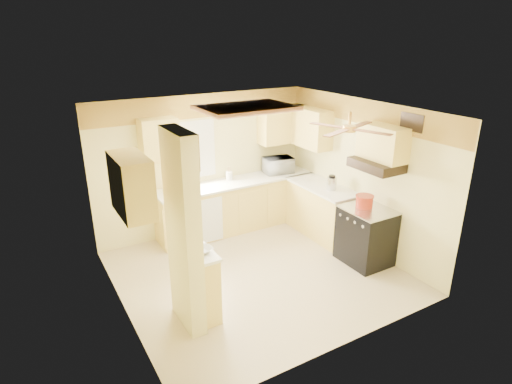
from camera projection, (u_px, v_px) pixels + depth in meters
floor at (258, 273)px, 6.59m from camera, size 4.00×4.00×0.00m
ceiling at (258, 111)px, 5.71m from camera, size 4.00×4.00×0.00m
wall_back at (204, 164)px, 7.68m from camera, size 4.00×0.00×4.00m
wall_front at (347, 253)px, 4.62m from camera, size 4.00×0.00×4.00m
wall_left at (117, 228)px, 5.20m from camera, size 0.00×3.80×3.80m
wall_right at (361, 175)px, 7.10m from camera, size 0.00×3.80×3.80m
wallpaper_border at (202, 106)px, 7.30m from camera, size 4.00×0.02×0.40m
partition_column at (184, 233)px, 5.07m from camera, size 0.20×0.70×2.50m
partition_ledge at (204, 286)px, 5.45m from camera, size 0.25×0.55×0.90m
ledge_top at (202, 253)px, 5.29m from camera, size 0.28×0.58×0.04m
lower_cabinets_back at (237, 206)px, 7.96m from camera, size 3.00×0.60×0.90m
lower_cabinets_right at (322, 211)px, 7.72m from camera, size 0.60×1.40×0.90m
countertop_back at (237, 182)px, 7.79m from camera, size 3.04×0.64×0.04m
countertop_right at (323, 187)px, 7.55m from camera, size 0.64×1.44×0.04m
dishwasher_panel at (207, 221)px, 7.36m from camera, size 0.58×0.02×0.80m
window at (190, 150)px, 7.45m from camera, size 0.92×0.02×1.02m
upper_cab_back_left at (159, 140)px, 6.93m from camera, size 0.60×0.35×0.70m
upper_cab_back_right at (282, 124)px, 8.07m from camera, size 0.90×0.35×0.70m
upper_cab_right at (309, 127)px, 7.81m from camera, size 0.35×1.00×0.70m
upper_cab_left_wall at (132, 185)px, 4.87m from camera, size 0.35×0.75×0.70m
upper_cab_over_stove at (383, 143)px, 6.32m from camera, size 0.35×0.76×0.52m
stove at (366, 235)px, 6.78m from camera, size 0.68×0.77×0.92m
range_hood at (376, 165)px, 6.40m from camera, size 0.50×0.76×0.14m
poster_menu at (190, 184)px, 4.91m from camera, size 0.02×0.42×0.57m
poster_nashville at (193, 235)px, 5.14m from camera, size 0.02×0.42×0.57m
ceiling_light_panel at (246, 108)px, 6.18m from camera, size 1.35×0.95×0.06m
ceiling_fan at (349, 128)px, 5.69m from camera, size 1.15×1.15×0.26m
vent_grate at (412, 122)px, 5.99m from camera, size 0.02×0.40×0.25m
microwave at (278, 165)px, 8.18m from camera, size 0.60×0.46×0.30m
bowl at (203, 250)px, 5.27m from camera, size 0.28×0.28×0.06m
dutch_oven at (364, 201)px, 6.67m from camera, size 0.28×0.28×0.19m
kettle at (332, 183)px, 7.32m from camera, size 0.17×0.17×0.26m
dish_rack at (176, 187)px, 7.25m from camera, size 0.38×0.29×0.21m
utensil_crock at (229, 175)px, 7.83m from camera, size 0.12×0.12×0.24m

